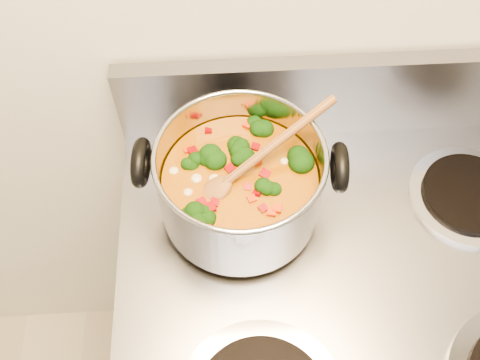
# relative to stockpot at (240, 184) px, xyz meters

# --- Properties ---
(stockpot) EXTENTS (0.31, 0.25, 0.15)m
(stockpot) POSITION_rel_stockpot_xyz_m (0.00, 0.00, 0.00)
(stockpot) COLOR #A6A7AE
(stockpot) RESTS_ON electric_range
(wooden_spoon) EXTENTS (0.22, 0.14, 0.10)m
(wooden_spoon) POSITION_rel_stockpot_xyz_m (0.01, 0.00, 0.04)
(wooden_spoon) COLOR olive
(wooden_spoon) RESTS_ON stockpot
(cooktop_crumbs) EXTENTS (0.21, 0.05, 0.01)m
(cooktop_crumbs) POSITION_rel_stockpot_xyz_m (-0.00, 0.13, -0.08)
(cooktop_crumbs) COLOR black
(cooktop_crumbs) RESTS_ON electric_range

